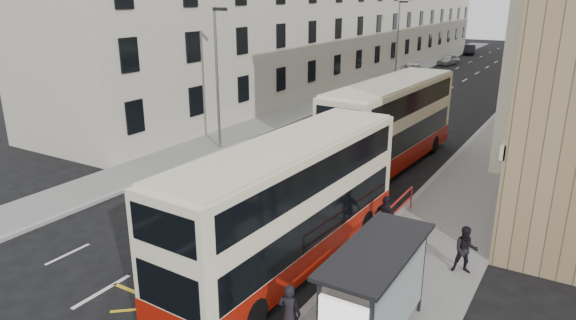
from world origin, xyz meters
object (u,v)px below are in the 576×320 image
Objects in this scene: double_decker_front at (290,205)px; white_van at (413,71)px; street_lamp_far at (398,36)px; car_dark at (470,50)px; street_lamp_near at (217,72)px; pedestrian_near at (289,314)px; car_silver at (448,60)px; bus_shelter at (376,282)px; car_red at (529,62)px; pedestrian_far at (386,218)px; pedestrian_mid at (466,250)px; double_decker_rear at (391,124)px.

double_decker_front is 42.77m from white_van.
car_dark is (1.15, 29.29, -3.92)m from street_lamp_far.
street_lamp_near is 14.41m from double_decker_front.
pedestrian_near is 0.39× the size of car_dark.
bus_shelter is at bearing -64.74° from car_silver.
double_decker_front reaches higher than white_van.
pedestrian_near is at bearing 95.67° from car_red.
street_lamp_near reaches higher than white_van.
street_lamp_far is 4.64× the size of pedestrian_far.
street_lamp_far is 40.59m from pedestrian_mid.
street_lamp_near reaches higher than bus_shelter.
street_lamp_far is 15.95m from car_silver.
pedestrian_mid is 55.33m from car_red.
double_decker_rear is 2.98× the size of car_silver.
street_lamp_near reaches higher than car_red.
car_red is at bearing 27.59° from car_silver.
car_red is at bearing 40.14° from white_van.
bus_shelter is at bearing -91.19° from white_van.
double_decker_front is 5.89m from pedestrian_mid.
pedestrian_near is 46.80m from white_van.
bus_shelter reaches higher than car_red.
car_dark is at bearing -45.52° from car_red.
double_decker_front is 4.42m from pedestrian_near.
car_red is at bearing 93.61° from bus_shelter.
pedestrian_far reaches higher than pedestrian_near.
double_decker_rear is 7.23× the size of pedestrian_mid.
street_lamp_far is at bearing 112.18° from double_decker_rear.
street_lamp_far reaches higher than car_silver.
bus_shelter reaches higher than pedestrian_mid.
double_decker_front is at bearing -42.25° from street_lamp_near.
double_decker_rear is at bearing 13.35° from street_lamp_near.
car_dark reaches higher than car_red.
pedestrian_mid is 68.10m from car_dark.
car_red is (10.89, 17.89, -3.95)m from street_lamp_far.
street_lamp_near is 1.40× the size of white_van.
double_decker_front is 2.57× the size of car_dark.
pedestrian_near is (2.18, -3.64, -1.24)m from double_decker_front.
pedestrian_far is at bearing 57.95° from double_decker_front.
street_lamp_near is 45.57m from car_silver.
pedestrian_far is 66.64m from car_dark.
street_lamp_near is at bearing 139.89° from double_decker_front.
pedestrian_near is (12.70, -13.20, -3.64)m from street_lamp_near.
pedestrian_near is at bearing -73.62° from street_lamp_far.
pedestrian_far is 0.37× the size of car_red.
bus_shelter is 19.38m from street_lamp_near.
pedestrian_far is (12.70, -6.34, -3.62)m from street_lamp_near.
pedestrian_near reaches higher than white_van.
double_decker_rear is (-5.08, 14.67, 0.20)m from bus_shelter.
street_lamp_near is 14.65m from pedestrian_far.
car_silver is (-11.13, 51.71, -0.35)m from pedestrian_far.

